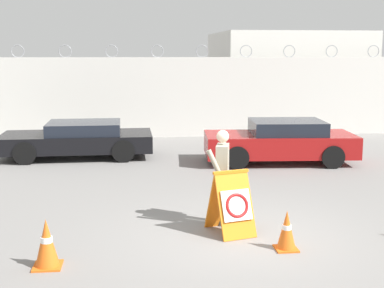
{
  "coord_description": "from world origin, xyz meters",
  "views": [
    {
      "loc": [
        -1.77,
        -8.95,
        3.22
      ],
      "look_at": [
        -0.5,
        2.52,
        1.21
      ],
      "focal_mm": 50.0,
      "sensor_mm": 36.0,
      "label": 1
    }
  ],
  "objects_px": {
    "security_guard": "(222,172)",
    "traffic_cone_near": "(287,230)",
    "traffic_cone_mid": "(47,243)",
    "barricade_sign": "(232,203)",
    "parked_car_front_coupe": "(79,139)",
    "parked_car_rear_sedan": "(281,141)"
  },
  "relations": [
    {
      "from": "barricade_sign",
      "to": "traffic_cone_near",
      "type": "distance_m",
      "value": 1.19
    },
    {
      "from": "barricade_sign",
      "to": "traffic_cone_mid",
      "type": "bearing_deg",
      "value": -174.09
    },
    {
      "from": "traffic_cone_near",
      "to": "barricade_sign",
      "type": "bearing_deg",
      "value": 130.15
    },
    {
      "from": "barricade_sign",
      "to": "traffic_cone_mid",
      "type": "relative_size",
      "value": 1.53
    },
    {
      "from": "traffic_cone_near",
      "to": "parked_car_front_coupe",
      "type": "relative_size",
      "value": 0.15
    },
    {
      "from": "barricade_sign",
      "to": "parked_car_front_coupe",
      "type": "xyz_separation_m",
      "value": [
        -3.38,
        7.35,
        0.0
      ]
    },
    {
      "from": "barricade_sign",
      "to": "parked_car_rear_sedan",
      "type": "distance_m",
      "value": 6.44
    },
    {
      "from": "traffic_cone_mid",
      "to": "traffic_cone_near",
      "type": "bearing_deg",
      "value": 4.6
    },
    {
      "from": "traffic_cone_near",
      "to": "parked_car_rear_sedan",
      "type": "xyz_separation_m",
      "value": [
        1.8,
        6.8,
        0.3
      ]
    },
    {
      "from": "barricade_sign",
      "to": "security_guard",
      "type": "xyz_separation_m",
      "value": [
        -0.09,
        0.54,
        0.44
      ]
    },
    {
      "from": "traffic_cone_mid",
      "to": "parked_car_rear_sedan",
      "type": "distance_m",
      "value": 9.04
    },
    {
      "from": "barricade_sign",
      "to": "security_guard",
      "type": "height_order",
      "value": "security_guard"
    },
    {
      "from": "barricade_sign",
      "to": "traffic_cone_near",
      "type": "relative_size",
      "value": 1.73
    },
    {
      "from": "barricade_sign",
      "to": "security_guard",
      "type": "distance_m",
      "value": 0.7
    },
    {
      "from": "traffic_cone_near",
      "to": "parked_car_front_coupe",
      "type": "xyz_separation_m",
      "value": [
        -4.13,
        8.23,
        0.24
      ]
    },
    {
      "from": "security_guard",
      "to": "parked_car_front_coupe",
      "type": "distance_m",
      "value": 7.57
    },
    {
      "from": "traffic_cone_mid",
      "to": "security_guard",
      "type": "bearing_deg",
      "value": 30.43
    },
    {
      "from": "security_guard",
      "to": "parked_car_front_coupe",
      "type": "xyz_separation_m",
      "value": [
        -3.29,
        6.8,
        -0.43
      ]
    },
    {
      "from": "traffic_cone_near",
      "to": "traffic_cone_mid",
      "type": "height_order",
      "value": "traffic_cone_mid"
    },
    {
      "from": "security_guard",
      "to": "traffic_cone_near",
      "type": "height_order",
      "value": "security_guard"
    },
    {
      "from": "traffic_cone_mid",
      "to": "parked_car_rear_sedan",
      "type": "height_order",
      "value": "parked_car_rear_sedan"
    },
    {
      "from": "parked_car_rear_sedan",
      "to": "barricade_sign",
      "type": "bearing_deg",
      "value": 70.82
    }
  ]
}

